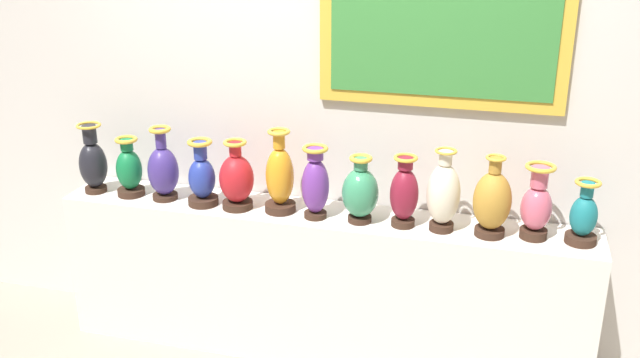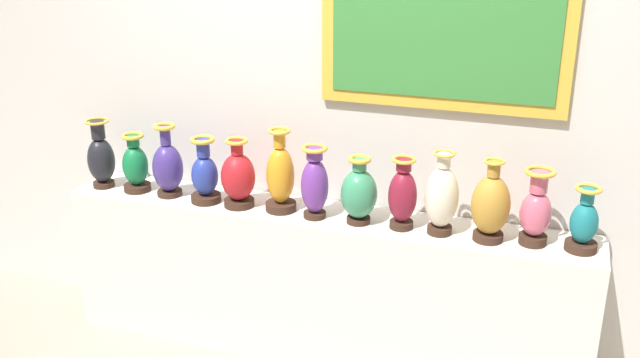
{
  "view_description": "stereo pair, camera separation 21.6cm",
  "coord_description": "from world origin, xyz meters",
  "px_view_note": "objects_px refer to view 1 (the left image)",
  "views": [
    {
      "loc": [
        0.9,
        -3.25,
        2.29
      ],
      "look_at": [
        0.0,
        0.0,
        1.01
      ],
      "focal_mm": 40.44,
      "sensor_mm": 36.0,
      "label": 1
    },
    {
      "loc": [
        1.1,
        -3.19,
        2.29
      ],
      "look_at": [
        0.0,
        0.0,
        1.01
      ],
      "focal_mm": 40.44,
      "sensor_mm": 36.0,
      "label": 2
    }
  ],
  "objects_px": {
    "vase_rose": "(536,205)",
    "vase_emerald": "(129,170)",
    "vase_cobalt": "(202,178)",
    "vase_crimson": "(237,179)",
    "vase_burgundy": "(404,193)",
    "vase_ivory": "(443,194)",
    "vase_indigo": "(163,170)",
    "vase_violet": "(315,184)",
    "vase_jade": "(360,192)",
    "vase_onyx": "(93,163)",
    "vase_amber": "(280,178)",
    "vase_ochre": "(492,202)",
    "vase_teal": "(583,217)"
  },
  "relations": [
    {
      "from": "vase_rose",
      "to": "vase_emerald",
      "type": "bearing_deg",
      "value": -179.46
    },
    {
      "from": "vase_cobalt",
      "to": "vase_crimson",
      "type": "distance_m",
      "value": 0.19
    },
    {
      "from": "vase_burgundy",
      "to": "vase_ivory",
      "type": "bearing_deg",
      "value": -0.39
    },
    {
      "from": "vase_indigo",
      "to": "vase_violet",
      "type": "distance_m",
      "value": 0.84
    },
    {
      "from": "vase_indigo",
      "to": "vase_violet",
      "type": "relative_size",
      "value": 1.06
    },
    {
      "from": "vase_jade",
      "to": "vase_burgundy",
      "type": "xyz_separation_m",
      "value": [
        0.21,
        0.01,
        0.01
      ]
    },
    {
      "from": "vase_onyx",
      "to": "vase_crimson",
      "type": "relative_size",
      "value": 1.05
    },
    {
      "from": "vase_indigo",
      "to": "vase_jade",
      "type": "xyz_separation_m",
      "value": [
        1.07,
        -0.01,
        -0.01
      ]
    },
    {
      "from": "vase_emerald",
      "to": "vase_crimson",
      "type": "bearing_deg",
      "value": -1.34
    },
    {
      "from": "vase_burgundy",
      "to": "vase_ivory",
      "type": "height_order",
      "value": "vase_ivory"
    },
    {
      "from": "vase_onyx",
      "to": "vase_amber",
      "type": "height_order",
      "value": "vase_amber"
    },
    {
      "from": "vase_jade",
      "to": "vase_ochre",
      "type": "relative_size",
      "value": 0.86
    },
    {
      "from": "vase_burgundy",
      "to": "vase_ivory",
      "type": "xyz_separation_m",
      "value": [
        0.19,
        -0.0,
        0.02
      ]
    },
    {
      "from": "vase_emerald",
      "to": "vase_rose",
      "type": "xyz_separation_m",
      "value": [
        2.1,
        0.02,
        0.02
      ]
    },
    {
      "from": "vase_ochre",
      "to": "vase_jade",
      "type": "bearing_deg",
      "value": -179.39
    },
    {
      "from": "vase_emerald",
      "to": "vase_violet",
      "type": "relative_size",
      "value": 0.87
    },
    {
      "from": "vase_amber",
      "to": "vase_jade",
      "type": "distance_m",
      "value": 0.42
    },
    {
      "from": "vase_ochre",
      "to": "vase_cobalt",
      "type": "bearing_deg",
      "value": -179.62
    },
    {
      "from": "vase_crimson",
      "to": "vase_ochre",
      "type": "bearing_deg",
      "value": 0.32
    },
    {
      "from": "vase_indigo",
      "to": "vase_cobalt",
      "type": "height_order",
      "value": "vase_indigo"
    },
    {
      "from": "vase_amber",
      "to": "vase_violet",
      "type": "distance_m",
      "value": 0.2
    },
    {
      "from": "vase_cobalt",
      "to": "vase_ivory",
      "type": "relative_size",
      "value": 0.87
    },
    {
      "from": "vase_rose",
      "to": "vase_teal",
      "type": "distance_m",
      "value": 0.21
    },
    {
      "from": "vase_indigo",
      "to": "vase_teal",
      "type": "distance_m",
      "value": 2.11
    },
    {
      "from": "vase_onyx",
      "to": "vase_emerald",
      "type": "bearing_deg",
      "value": 2.36
    },
    {
      "from": "vase_cobalt",
      "to": "vase_amber",
      "type": "relative_size",
      "value": 0.81
    },
    {
      "from": "vase_jade",
      "to": "vase_indigo",
      "type": "bearing_deg",
      "value": 179.32
    },
    {
      "from": "vase_onyx",
      "to": "vase_ivory",
      "type": "relative_size",
      "value": 0.94
    },
    {
      "from": "vase_burgundy",
      "to": "vase_ochre",
      "type": "xyz_separation_m",
      "value": [
        0.41,
        -0.0,
        0.0
      ]
    },
    {
      "from": "vase_rose",
      "to": "vase_teal",
      "type": "height_order",
      "value": "vase_rose"
    },
    {
      "from": "vase_crimson",
      "to": "vase_rose",
      "type": "distance_m",
      "value": 1.48
    },
    {
      "from": "vase_cobalt",
      "to": "vase_burgundy",
      "type": "bearing_deg",
      "value": 0.61
    },
    {
      "from": "vase_amber",
      "to": "vase_teal",
      "type": "relative_size",
      "value": 1.41
    },
    {
      "from": "vase_cobalt",
      "to": "vase_rose",
      "type": "distance_m",
      "value": 1.67
    },
    {
      "from": "vase_violet",
      "to": "vase_teal",
      "type": "height_order",
      "value": "vase_violet"
    },
    {
      "from": "vase_amber",
      "to": "vase_burgundy",
      "type": "bearing_deg",
      "value": -0.96
    },
    {
      "from": "vase_onyx",
      "to": "vase_rose",
      "type": "relative_size",
      "value": 1.06
    },
    {
      "from": "vase_cobalt",
      "to": "vase_teal",
      "type": "bearing_deg",
      "value": 1.17
    },
    {
      "from": "vase_onyx",
      "to": "vase_teal",
      "type": "xyz_separation_m",
      "value": [
        2.52,
        0.03,
        -0.04
      ]
    },
    {
      "from": "vase_crimson",
      "to": "vase_teal",
      "type": "xyz_separation_m",
      "value": [
        1.69,
        0.04,
        -0.03
      ]
    },
    {
      "from": "vase_onyx",
      "to": "vase_amber",
      "type": "distance_m",
      "value": 1.06
    },
    {
      "from": "vase_emerald",
      "to": "vase_amber",
      "type": "height_order",
      "value": "vase_amber"
    },
    {
      "from": "vase_jade",
      "to": "vase_teal",
      "type": "bearing_deg",
      "value": 1.94
    },
    {
      "from": "vase_jade",
      "to": "vase_ochre",
      "type": "xyz_separation_m",
      "value": [
        0.63,
        0.01,
        0.02
      ]
    },
    {
      "from": "vase_crimson",
      "to": "vase_ochre",
      "type": "relative_size",
      "value": 0.92
    },
    {
      "from": "vase_jade",
      "to": "vase_crimson",
      "type": "bearing_deg",
      "value": -179.96
    },
    {
      "from": "vase_emerald",
      "to": "vase_crimson",
      "type": "height_order",
      "value": "vase_crimson"
    },
    {
      "from": "vase_indigo",
      "to": "vase_ivory",
      "type": "distance_m",
      "value": 1.47
    },
    {
      "from": "vase_onyx",
      "to": "vase_violet",
      "type": "xyz_separation_m",
      "value": [
        1.25,
        -0.01,
        0.01
      ]
    },
    {
      "from": "vase_burgundy",
      "to": "vase_ivory",
      "type": "distance_m",
      "value": 0.19
    }
  ]
}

